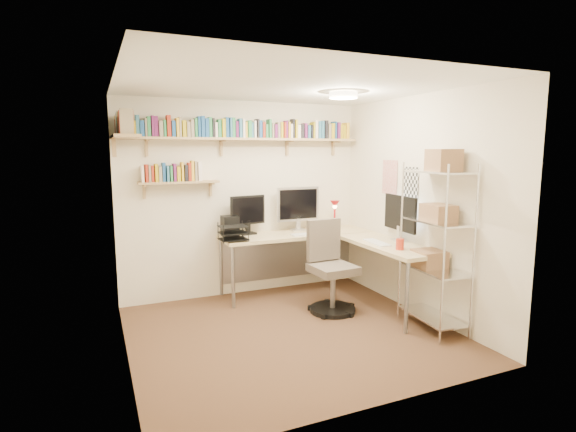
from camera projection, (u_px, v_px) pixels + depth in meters
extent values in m
plane|color=#4E3221|center=(291.00, 332.00, 4.68)|extent=(3.20, 3.20, 0.00)
cube|color=#EDE4C1|center=(244.00, 199.00, 5.85)|extent=(3.20, 0.04, 2.50)
cube|color=#EDE4C1|center=(121.00, 224.00, 3.86)|extent=(0.04, 3.00, 2.50)
cube|color=#EDE4C1|center=(419.00, 206.00, 5.13)|extent=(0.04, 3.00, 2.50)
cube|color=#EDE4C1|center=(378.00, 242.00, 3.13)|extent=(3.20, 0.04, 2.50)
cube|color=white|center=(291.00, 85.00, 4.31)|extent=(3.20, 3.00, 0.04)
cube|color=silver|center=(390.00, 177.00, 5.58)|extent=(0.01, 0.30, 0.42)
cube|color=silver|center=(410.00, 183.00, 5.22)|extent=(0.01, 0.28, 0.38)
cylinder|color=#FFEAC6|center=(343.00, 95.00, 4.78)|extent=(0.30, 0.30, 0.06)
cube|color=tan|center=(246.00, 139.00, 5.63)|extent=(3.05, 0.25, 0.03)
cube|color=tan|center=(124.00, 137.00, 4.66)|extent=(0.25, 1.00, 0.03)
cube|color=tan|center=(179.00, 182.00, 5.39)|extent=(0.95, 0.20, 0.02)
cube|color=tan|center=(147.00, 144.00, 5.22)|extent=(0.03, 0.20, 0.20)
cube|color=tan|center=(222.00, 145.00, 5.58)|extent=(0.03, 0.20, 0.20)
cube|color=tan|center=(288.00, 145.00, 5.94)|extent=(0.03, 0.20, 0.20)
cube|color=tan|center=(334.00, 145.00, 6.21)|extent=(0.03, 0.20, 0.20)
cube|color=#1C4E91|center=(122.00, 126.00, 5.03)|extent=(0.03, 0.13, 0.22)
cube|color=black|center=(126.00, 128.00, 5.05)|extent=(0.03, 0.13, 0.19)
cube|color=#1C4E91|center=(129.00, 126.00, 5.06)|extent=(0.02, 0.12, 0.24)
cube|color=gold|center=(133.00, 129.00, 5.08)|extent=(0.04, 0.13, 0.17)
cube|color=teal|center=(137.00, 126.00, 5.10)|extent=(0.04, 0.12, 0.24)
cube|color=#1C4E91|center=(142.00, 129.00, 5.12)|extent=(0.04, 0.14, 0.18)
cube|color=gray|center=(146.00, 128.00, 5.13)|extent=(0.02, 0.11, 0.21)
cube|color=#2B834A|center=(149.00, 127.00, 5.14)|extent=(0.04, 0.12, 0.23)
cube|color=#661B59|center=(152.00, 126.00, 5.16)|extent=(0.02, 0.13, 0.24)
cube|color=#661B59|center=(156.00, 127.00, 5.18)|extent=(0.04, 0.12, 0.23)
cube|color=gray|center=(160.00, 129.00, 5.20)|extent=(0.04, 0.15, 0.18)
cube|color=#2B834A|center=(165.00, 129.00, 5.22)|extent=(0.02, 0.12, 0.19)
cube|color=#A62916|center=(168.00, 126.00, 5.23)|extent=(0.04, 0.13, 0.25)
cube|color=#1C4E91|center=(173.00, 129.00, 5.26)|extent=(0.04, 0.13, 0.19)
cube|color=gold|center=(177.00, 128.00, 5.27)|extent=(0.03, 0.14, 0.22)
cube|color=gray|center=(180.00, 127.00, 5.28)|extent=(0.02, 0.14, 0.23)
cube|color=gold|center=(184.00, 129.00, 5.30)|extent=(0.04, 0.13, 0.19)
cube|color=gray|center=(188.00, 130.00, 5.32)|extent=(0.04, 0.15, 0.18)
cube|color=gray|center=(192.00, 129.00, 5.34)|extent=(0.04, 0.12, 0.20)
cube|color=#2B834A|center=(195.00, 128.00, 5.36)|extent=(0.03, 0.12, 0.22)
cube|color=#1C4E91|center=(199.00, 127.00, 5.37)|extent=(0.03, 0.13, 0.25)
cube|color=#1C4E91|center=(202.00, 127.00, 5.39)|extent=(0.04, 0.15, 0.25)
cube|color=#1C4E91|center=(206.00, 128.00, 5.41)|extent=(0.04, 0.15, 0.22)
cube|color=#2B834A|center=(210.00, 127.00, 5.42)|extent=(0.03, 0.14, 0.24)
cube|color=black|center=(212.00, 128.00, 5.44)|extent=(0.02, 0.14, 0.23)
cube|color=white|center=(215.00, 130.00, 5.46)|extent=(0.03, 0.15, 0.18)
cube|color=#2B834A|center=(219.00, 129.00, 5.47)|extent=(0.04, 0.11, 0.22)
cube|color=gold|center=(223.00, 128.00, 5.49)|extent=(0.04, 0.14, 0.23)
cube|color=#1C4E91|center=(226.00, 128.00, 5.51)|extent=(0.04, 0.12, 0.24)
cube|color=teal|center=(230.00, 128.00, 5.52)|extent=(0.02, 0.15, 0.24)
cube|color=#2B834A|center=(233.00, 128.00, 5.54)|extent=(0.04, 0.12, 0.24)
cube|color=#661B59|center=(236.00, 130.00, 5.56)|extent=(0.03, 0.11, 0.20)
cube|color=teal|center=(240.00, 128.00, 5.57)|extent=(0.04, 0.13, 0.23)
cube|color=white|center=(243.00, 129.00, 5.59)|extent=(0.03, 0.14, 0.23)
cube|color=gold|center=(245.00, 130.00, 5.61)|extent=(0.03, 0.11, 0.20)
cube|color=#2B834A|center=(249.00, 129.00, 5.62)|extent=(0.04, 0.14, 0.21)
cube|color=teal|center=(251.00, 130.00, 5.64)|extent=(0.02, 0.11, 0.19)
cube|color=white|center=(254.00, 129.00, 5.65)|extent=(0.03, 0.12, 0.21)
cube|color=black|center=(257.00, 129.00, 5.66)|extent=(0.02, 0.14, 0.23)
cube|color=#1C4E91|center=(259.00, 129.00, 5.68)|extent=(0.04, 0.13, 0.22)
cube|color=#A62916|center=(262.00, 130.00, 5.70)|extent=(0.03, 0.14, 0.19)
cube|color=#2B834A|center=(266.00, 131.00, 5.72)|extent=(0.03, 0.12, 0.17)
cube|color=#2B834A|center=(269.00, 129.00, 5.73)|extent=(0.03, 0.13, 0.24)
cube|color=gray|center=(271.00, 131.00, 5.75)|extent=(0.02, 0.14, 0.19)
cube|color=#661B59|center=(274.00, 131.00, 5.76)|extent=(0.04, 0.15, 0.17)
cube|color=gray|center=(278.00, 130.00, 5.78)|extent=(0.03, 0.11, 0.20)
cube|color=gold|center=(281.00, 130.00, 5.80)|extent=(0.03, 0.12, 0.20)
cube|color=#A62916|center=(283.00, 130.00, 5.81)|extent=(0.03, 0.14, 0.20)
cube|color=#661B59|center=(286.00, 130.00, 5.82)|extent=(0.03, 0.11, 0.22)
cube|color=gold|center=(288.00, 130.00, 5.84)|extent=(0.03, 0.12, 0.21)
cube|color=white|center=(290.00, 131.00, 5.85)|extent=(0.03, 0.12, 0.18)
cube|color=black|center=(292.00, 129.00, 5.86)|extent=(0.03, 0.11, 0.25)
cube|color=gold|center=(295.00, 129.00, 5.87)|extent=(0.03, 0.14, 0.24)
cube|color=white|center=(298.00, 132.00, 5.89)|extent=(0.04, 0.12, 0.18)
cube|color=black|center=(301.00, 131.00, 5.91)|extent=(0.04, 0.13, 0.18)
cube|color=#661B59|center=(304.00, 131.00, 5.93)|extent=(0.04, 0.14, 0.20)
cube|color=teal|center=(308.00, 132.00, 5.95)|extent=(0.04, 0.13, 0.17)
cube|color=black|center=(310.00, 132.00, 5.97)|extent=(0.02, 0.13, 0.18)
cube|color=gold|center=(313.00, 130.00, 5.98)|extent=(0.02, 0.13, 0.22)
cube|color=white|center=(315.00, 130.00, 5.99)|extent=(0.04, 0.12, 0.24)
cube|color=teal|center=(318.00, 130.00, 6.01)|extent=(0.04, 0.14, 0.23)
cube|color=teal|center=(321.00, 130.00, 6.03)|extent=(0.04, 0.14, 0.23)
cube|color=black|center=(324.00, 130.00, 6.05)|extent=(0.04, 0.15, 0.24)
cube|color=gray|center=(328.00, 131.00, 6.07)|extent=(0.04, 0.13, 0.20)
cube|color=gold|center=(331.00, 131.00, 6.09)|extent=(0.04, 0.14, 0.20)
cube|color=#1C4E91|center=(334.00, 130.00, 6.11)|extent=(0.03, 0.13, 0.23)
cube|color=#661B59|center=(337.00, 131.00, 6.12)|extent=(0.04, 0.14, 0.22)
cube|color=gold|center=(340.00, 132.00, 6.15)|extent=(0.04, 0.12, 0.19)
cube|color=gold|center=(343.00, 132.00, 6.16)|extent=(0.03, 0.12, 0.18)
cube|color=gold|center=(345.00, 131.00, 6.18)|extent=(0.04, 0.15, 0.22)
cube|color=gray|center=(127.00, 121.00, 4.24)|extent=(0.12, 0.02, 0.24)
cube|color=#A62916|center=(126.00, 122.00, 4.28)|extent=(0.13, 0.03, 0.22)
cube|color=black|center=(126.00, 125.00, 4.32)|extent=(0.13, 0.03, 0.17)
cube|color=black|center=(126.00, 123.00, 4.35)|extent=(0.14, 0.03, 0.21)
cube|color=#A62916|center=(126.00, 124.00, 4.39)|extent=(0.14, 0.03, 0.20)
cube|color=black|center=(125.00, 125.00, 4.42)|extent=(0.13, 0.03, 0.19)
cube|color=#A62916|center=(125.00, 124.00, 4.46)|extent=(0.14, 0.04, 0.20)
cube|color=black|center=(125.00, 123.00, 4.50)|extent=(0.12, 0.03, 0.24)
cube|color=gold|center=(124.00, 124.00, 4.55)|extent=(0.13, 0.04, 0.22)
cube|color=black|center=(124.00, 127.00, 4.59)|extent=(0.13, 0.04, 0.17)
cube|color=gray|center=(124.00, 123.00, 4.63)|extent=(0.13, 0.03, 0.25)
cube|color=#661B59|center=(123.00, 126.00, 4.67)|extent=(0.12, 0.02, 0.18)
cube|color=white|center=(123.00, 127.00, 4.70)|extent=(0.12, 0.03, 0.18)
cube|color=teal|center=(123.00, 124.00, 4.74)|extent=(0.13, 0.04, 0.24)
cube|color=white|center=(123.00, 125.00, 4.78)|extent=(0.15, 0.03, 0.22)
cube|color=#A62916|center=(122.00, 125.00, 4.82)|extent=(0.13, 0.04, 0.23)
cube|color=#2B834A|center=(122.00, 127.00, 4.87)|extent=(0.14, 0.04, 0.19)
cube|color=#A62916|center=(122.00, 128.00, 4.91)|extent=(0.15, 0.02, 0.18)
cube|color=gold|center=(122.00, 126.00, 4.94)|extent=(0.14, 0.04, 0.22)
cube|color=gold|center=(121.00, 125.00, 4.97)|extent=(0.12, 0.04, 0.24)
cube|color=#1C4E91|center=(121.00, 128.00, 5.02)|extent=(0.13, 0.04, 0.18)
cube|color=white|center=(142.00, 174.00, 5.21)|extent=(0.03, 0.13, 0.19)
cube|color=#A62916|center=(146.00, 173.00, 5.23)|extent=(0.03, 0.15, 0.20)
cube|color=gray|center=(149.00, 173.00, 5.24)|extent=(0.03, 0.12, 0.20)
cube|color=#A62916|center=(152.00, 174.00, 5.25)|extent=(0.03, 0.12, 0.19)
cube|color=gold|center=(156.00, 173.00, 5.27)|extent=(0.04, 0.13, 0.21)
cube|color=gray|center=(160.00, 174.00, 5.29)|extent=(0.04, 0.14, 0.18)
cube|color=#1C4E91|center=(164.00, 172.00, 5.30)|extent=(0.04, 0.11, 0.23)
cube|color=teal|center=(167.00, 174.00, 5.32)|extent=(0.03, 0.15, 0.19)
cube|color=#2B834A|center=(171.00, 174.00, 5.34)|extent=(0.03, 0.14, 0.19)
cube|color=#661B59|center=(174.00, 172.00, 5.35)|extent=(0.03, 0.15, 0.21)
cube|color=gold|center=(178.00, 174.00, 5.37)|extent=(0.04, 0.13, 0.18)
cube|color=gold|center=(182.00, 172.00, 5.39)|extent=(0.02, 0.13, 0.23)
cube|color=black|center=(186.00, 173.00, 5.41)|extent=(0.04, 0.13, 0.19)
cube|color=#A62916|center=(189.00, 172.00, 5.42)|extent=(0.03, 0.12, 0.22)
cube|color=gold|center=(192.00, 171.00, 5.43)|extent=(0.03, 0.11, 0.24)
cube|color=gray|center=(195.00, 171.00, 5.45)|extent=(0.03, 0.12, 0.24)
cube|color=white|center=(199.00, 171.00, 5.47)|extent=(0.04, 0.12, 0.23)
cube|color=#D5BC8A|center=(298.00, 234.00, 5.93)|extent=(2.07, 0.65, 0.04)
cube|color=#D5BC8A|center=(391.00, 245.00, 5.25)|extent=(0.65, 1.42, 0.04)
cylinder|color=gray|center=(233.00, 277.00, 5.35)|extent=(0.04, 0.04, 0.76)
cylinder|color=gray|center=(221.00, 266.00, 5.84)|extent=(0.04, 0.04, 0.76)
cylinder|color=gray|center=(351.00, 253.00, 6.62)|extent=(0.04, 0.04, 0.76)
cylinder|color=gray|center=(407.00, 298.00, 4.60)|extent=(0.04, 0.04, 0.76)
cylinder|color=gray|center=(448.00, 291.00, 4.82)|extent=(0.04, 0.04, 0.76)
cube|color=gray|center=(290.00, 255.00, 6.23)|extent=(1.96, 0.02, 0.60)
cube|color=silver|center=(298.00, 204.00, 6.01)|extent=(0.60, 0.03, 0.46)
cube|color=black|center=(299.00, 204.00, 5.99)|extent=(0.54, 0.00, 0.39)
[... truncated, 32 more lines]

